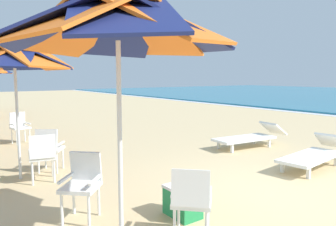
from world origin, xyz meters
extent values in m
plane|color=#D3B784|center=(0.00, 0.00, 0.00)|extent=(80.00, 80.00, 0.00)
cylinder|color=silver|center=(-0.05, -2.63, 1.11)|extent=(0.05, 0.05, 2.22)
cube|color=orange|center=(0.47, -2.41, 2.38)|extent=(1.28, 1.24, 0.55)
cube|color=navy|center=(0.17, -2.11, 2.38)|extent=(1.22, 1.32, 0.55)
cube|color=orange|center=(-0.27, -2.11, 2.38)|extent=(1.24, 1.28, 0.55)
cube|color=navy|center=(-0.57, -2.41, 2.38)|extent=(1.32, 1.22, 0.55)
cube|color=orange|center=(-0.57, -2.84, 2.38)|extent=(1.28, 1.24, 0.55)
cube|color=navy|center=(-0.27, -3.15, 2.38)|extent=(1.22, 1.32, 0.55)
cube|color=orange|center=(0.17, -3.15, 2.38)|extent=(1.24, 1.28, 0.55)
cube|color=navy|center=(0.47, -2.84, 2.38)|extent=(1.32, 1.22, 0.55)
cube|color=white|center=(-0.98, -2.72, 0.44)|extent=(0.62, 0.62, 0.05)
cube|color=white|center=(-1.13, -2.59, 0.67)|extent=(0.36, 0.37, 0.40)
cube|color=white|center=(-0.84, -2.58, 0.55)|extent=(0.31, 0.30, 0.03)
cube|color=white|center=(-1.12, -2.87, 0.55)|extent=(0.31, 0.30, 0.03)
cylinder|color=white|center=(-0.73, -2.72, 0.21)|extent=(0.04, 0.04, 0.41)
cylinder|color=white|center=(-0.98, -2.97, 0.21)|extent=(0.04, 0.04, 0.41)
cylinder|color=white|center=(-0.99, -2.48, 0.21)|extent=(0.04, 0.04, 0.41)
cylinder|color=white|center=(-1.23, -2.73, 0.21)|extent=(0.04, 0.04, 0.41)
cube|color=white|center=(0.21, -1.86, 0.44)|extent=(0.62, 0.62, 0.05)
cube|color=white|center=(0.35, -2.00, 0.67)|extent=(0.36, 0.36, 0.40)
cube|color=white|center=(0.07, -2.00, 0.55)|extent=(0.31, 0.31, 0.03)
cube|color=white|center=(0.35, -1.72, 0.55)|extent=(0.31, 0.31, 0.03)
cylinder|color=white|center=(-0.04, -1.86, 0.21)|extent=(0.04, 0.04, 0.41)
cylinder|color=white|center=(0.21, -1.61, 0.21)|extent=(0.04, 0.04, 0.41)
cylinder|color=white|center=(0.21, -2.11, 0.21)|extent=(0.04, 0.04, 0.41)
cylinder|color=silver|center=(-3.27, -3.00, 1.04)|extent=(0.05, 0.05, 2.08)
cube|color=orange|center=(-2.80, -2.81, 2.21)|extent=(1.18, 1.10, 0.47)
cube|color=navy|center=(-3.07, -2.54, 2.21)|extent=(1.11, 1.16, 0.47)
cube|color=orange|center=(-3.46, -2.54, 2.21)|extent=(1.10, 1.18, 0.47)
cube|color=navy|center=(-3.73, -2.81, 2.21)|extent=(1.16, 1.11, 0.47)
cube|color=navy|center=(-2.80, -3.19, 2.21)|extent=(1.16, 1.11, 0.47)
sphere|color=silver|center=(-3.27, -3.00, 2.48)|extent=(0.08, 0.08, 0.08)
cube|color=white|center=(-2.90, -2.70, 0.44)|extent=(0.52, 0.52, 0.05)
cube|color=white|center=(-2.71, -2.74, 0.67)|extent=(0.18, 0.43, 0.40)
cube|color=white|center=(-2.94, -2.89, 0.55)|extent=(0.40, 0.12, 0.03)
cube|color=white|center=(-2.86, -2.50, 0.55)|extent=(0.40, 0.12, 0.03)
cylinder|color=white|center=(-3.11, -2.83, 0.21)|extent=(0.04, 0.04, 0.41)
cylinder|color=white|center=(-3.04, -2.49, 0.21)|extent=(0.04, 0.04, 0.41)
cylinder|color=white|center=(-2.77, -2.91, 0.21)|extent=(0.04, 0.04, 0.41)
cylinder|color=white|center=(-2.69, -2.56, 0.21)|extent=(0.04, 0.04, 0.41)
cube|color=white|center=(-3.44, -2.40, 0.44)|extent=(0.62, 0.62, 0.05)
cube|color=white|center=(-3.28, -2.52, 0.67)|extent=(0.32, 0.39, 0.40)
cube|color=white|center=(-3.56, -2.56, 0.55)|extent=(0.34, 0.27, 0.03)
cube|color=white|center=(-3.32, -2.24, 0.55)|extent=(0.34, 0.27, 0.03)
cylinder|color=white|center=(-3.69, -2.44, 0.21)|extent=(0.04, 0.04, 0.41)
cylinder|color=white|center=(-3.48, -2.16, 0.21)|extent=(0.04, 0.04, 0.41)
cylinder|color=white|center=(-3.41, -2.65, 0.21)|extent=(0.04, 0.04, 0.41)
cylinder|color=white|center=(-3.20, -2.36, 0.21)|extent=(0.04, 0.04, 0.41)
cube|color=orange|center=(-5.99, -2.72, 2.39)|extent=(1.41, 1.31, 0.60)
cube|color=navy|center=(-6.31, -2.39, 2.39)|extent=(1.32, 1.37, 0.60)
cube|color=orange|center=(-6.77, -2.39, 2.39)|extent=(1.31, 1.41, 0.60)
cube|color=white|center=(-6.60, -2.32, 0.44)|extent=(0.50, 0.50, 0.05)
cube|color=white|center=(-6.80, -2.35, 0.67)|extent=(0.16, 0.43, 0.40)
cube|color=white|center=(-6.63, -2.12, 0.55)|extent=(0.40, 0.10, 0.03)
cube|color=white|center=(-6.57, -2.52, 0.55)|extent=(0.40, 0.10, 0.03)
cylinder|color=white|center=(-6.45, -2.12, 0.21)|extent=(0.04, 0.04, 0.41)
cylinder|color=white|center=(-6.40, -2.47, 0.21)|extent=(0.04, 0.04, 0.41)
cylinder|color=white|center=(-6.80, -2.18, 0.21)|extent=(0.04, 0.04, 0.41)
cylinder|color=white|center=(-6.74, -2.52, 0.21)|extent=(0.04, 0.04, 0.41)
cube|color=white|center=(-0.50, 1.87, 0.25)|extent=(0.82, 1.76, 0.06)
cube|color=white|center=(-0.61, 2.92, 0.44)|extent=(0.65, 0.54, 0.36)
cube|color=white|center=(-0.18, 1.26, 0.11)|extent=(0.06, 0.06, 0.22)
cube|color=white|center=(-0.69, 1.21, 0.11)|extent=(0.06, 0.06, 0.22)
cube|color=white|center=(-0.31, 2.53, 0.11)|extent=(0.06, 0.06, 0.22)
cube|color=white|center=(-0.82, 2.47, 0.11)|extent=(0.06, 0.06, 0.22)
cube|color=white|center=(-2.56, 2.27, 0.25)|extent=(0.82, 1.76, 0.06)
cube|color=white|center=(-2.45, 3.32, 0.44)|extent=(0.66, 0.54, 0.36)
cube|color=white|center=(-2.37, 1.61, 0.11)|extent=(0.06, 0.06, 0.22)
cube|color=white|center=(-2.88, 1.67, 0.11)|extent=(0.06, 0.06, 0.22)
cube|color=white|center=(-2.24, 2.88, 0.11)|extent=(0.06, 0.06, 0.22)
cube|color=white|center=(-2.75, 2.94, 0.11)|extent=(0.06, 0.06, 0.22)
cube|color=#238C4C|center=(-0.31, -1.58, 0.18)|extent=(0.48, 0.32, 0.36)
cube|color=white|center=(-0.31, -1.58, 0.38)|extent=(0.50, 0.34, 0.04)
camera|label=1|loc=(2.89, -4.14, 1.86)|focal=34.13mm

